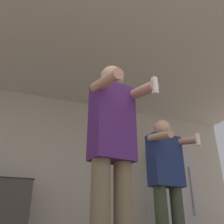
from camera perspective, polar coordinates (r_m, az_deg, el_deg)
wall_back at (r=4.34m, az=-12.14°, el=-12.62°), size 7.00×0.06×2.55m
ceiling_slab at (r=3.42m, az=-4.94°, el=14.69°), size 7.00×3.74×0.05m
refrigerator at (r=4.69m, az=13.31°, el=-18.43°), size 0.64×0.66×1.74m
person_woman_foreground at (r=1.93m, az=0.19°, el=-8.24°), size 0.47×0.52×1.70m
person_man_side at (r=3.10m, az=12.47°, el=-14.23°), size 0.52×0.53×1.66m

